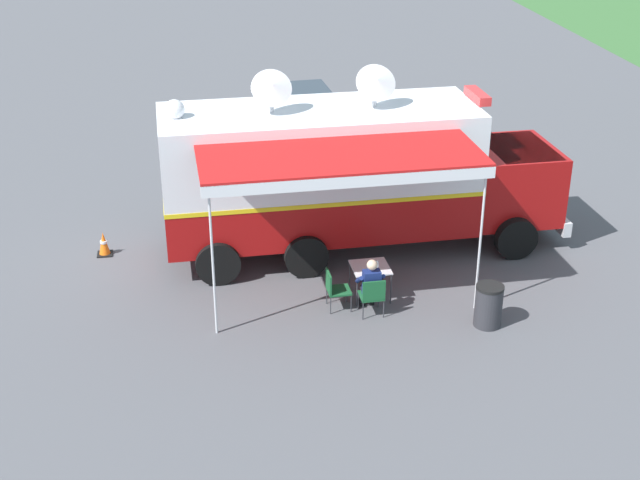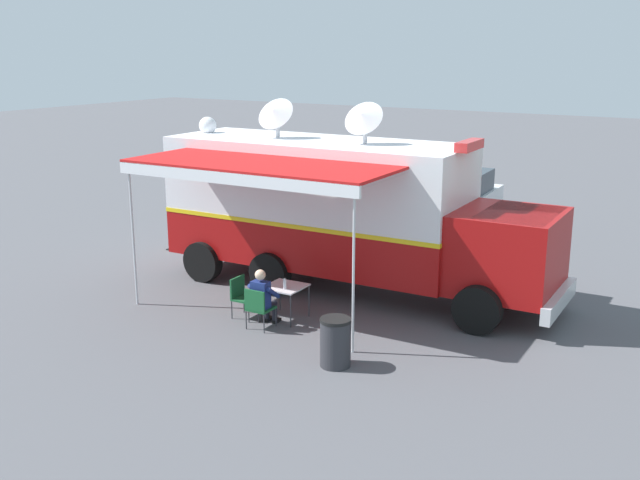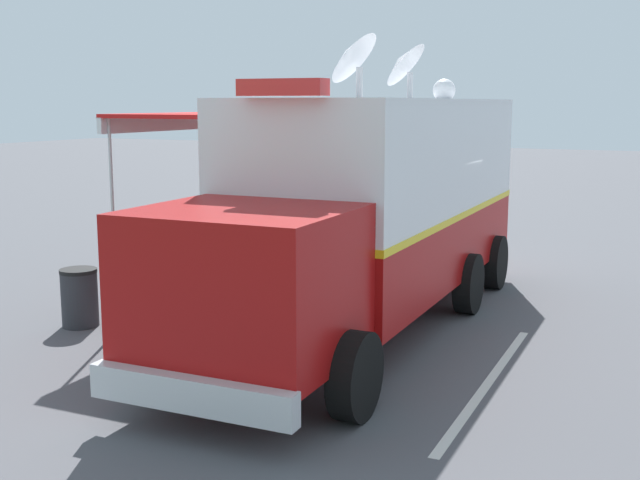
{
  "view_description": "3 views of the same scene",
  "coord_description": "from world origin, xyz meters",
  "px_view_note": "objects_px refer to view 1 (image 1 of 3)",
  "views": [
    {
      "loc": [
        18.72,
        -2.97,
        9.38
      ],
      "look_at": [
        1.86,
        -0.28,
        1.16
      ],
      "focal_mm": 49.29,
      "sensor_mm": 36.0,
      "label": 1
    },
    {
      "loc": [
        14.84,
        9.13,
        5.63
      ],
      "look_at": [
        0.97,
        0.68,
        1.4
      ],
      "focal_mm": 41.88,
      "sensor_mm": 36.0,
      "label": 2
    },
    {
      "loc": [
        -4.68,
        12.12,
        3.44
      ],
      "look_at": [
        1.19,
        0.05,
        1.14
      ],
      "focal_mm": 45.08,
      "sensor_mm": 36.0,
      "label": 3
    }
  ],
  "objects_px": {
    "traffic_cone": "(104,244)",
    "water_bottle": "(377,265)",
    "folding_chair_at_table": "(372,294)",
    "command_truck": "(351,173)",
    "folding_chair_beside_table": "(334,287)",
    "trash_bin": "(489,305)",
    "car_behind_truck": "(305,117)",
    "folding_table": "(370,269)",
    "seated_responder": "(370,284)"
  },
  "relations": [
    {
      "from": "water_bottle",
      "to": "folding_chair_beside_table",
      "type": "xyz_separation_m",
      "value": [
        0.21,
        -0.96,
        -0.32
      ]
    },
    {
      "from": "folding_chair_at_table",
      "to": "traffic_cone",
      "type": "xyz_separation_m",
      "value": [
        -3.79,
        -5.69,
        -0.23
      ]
    },
    {
      "from": "trash_bin",
      "to": "water_bottle",
      "type": "bearing_deg",
      "value": -124.19
    },
    {
      "from": "traffic_cone",
      "to": "car_behind_truck",
      "type": "relative_size",
      "value": 0.13
    },
    {
      "from": "folding_table",
      "to": "traffic_cone",
      "type": "height_order",
      "value": "folding_table"
    },
    {
      "from": "seated_responder",
      "to": "trash_bin",
      "type": "distance_m",
      "value": 2.45
    },
    {
      "from": "command_truck",
      "to": "water_bottle",
      "type": "distance_m",
      "value": 2.82
    },
    {
      "from": "folding_chair_at_table",
      "to": "trash_bin",
      "type": "height_order",
      "value": "trash_bin"
    },
    {
      "from": "command_truck",
      "to": "traffic_cone",
      "type": "distance_m",
      "value": 6.1
    },
    {
      "from": "folding_chair_at_table",
      "to": "folding_chair_beside_table",
      "type": "height_order",
      "value": "same"
    },
    {
      "from": "folding_table",
      "to": "car_behind_truck",
      "type": "bearing_deg",
      "value": 179.93
    },
    {
      "from": "folding_chair_beside_table",
      "to": "water_bottle",
      "type": "bearing_deg",
      "value": 102.66
    },
    {
      "from": "traffic_cone",
      "to": "water_bottle",
      "type": "bearing_deg",
      "value": 61.95
    },
    {
      "from": "command_truck",
      "to": "folding_table",
      "type": "distance_m",
      "value": 2.75
    },
    {
      "from": "folding_chair_at_table",
      "to": "trash_bin",
      "type": "bearing_deg",
      "value": 71.9
    },
    {
      "from": "folding_chair_at_table",
      "to": "trash_bin",
      "type": "relative_size",
      "value": 0.96
    },
    {
      "from": "folding_chair_at_table",
      "to": "seated_responder",
      "type": "distance_m",
      "value": 0.23
    },
    {
      "from": "water_bottle",
      "to": "folding_chair_at_table",
      "type": "height_order",
      "value": "water_bottle"
    },
    {
      "from": "seated_responder",
      "to": "traffic_cone",
      "type": "xyz_separation_m",
      "value": [
        -3.6,
        -5.68,
        -0.37
      ]
    },
    {
      "from": "command_truck",
      "to": "folding_chair_beside_table",
      "type": "height_order",
      "value": "command_truck"
    },
    {
      "from": "folding_chair_at_table",
      "to": "traffic_cone",
      "type": "relative_size",
      "value": 1.5
    },
    {
      "from": "seated_responder",
      "to": "car_behind_truck",
      "type": "bearing_deg",
      "value": 179.25
    },
    {
      "from": "command_truck",
      "to": "folding_chair_beside_table",
      "type": "xyz_separation_m",
      "value": [
        2.81,
        -0.88,
        -1.43
      ]
    },
    {
      "from": "water_bottle",
      "to": "traffic_cone",
      "type": "relative_size",
      "value": 0.39
    },
    {
      "from": "folding_table",
      "to": "traffic_cone",
      "type": "xyz_separation_m",
      "value": [
        -2.99,
        -5.81,
        -0.39
      ]
    },
    {
      "from": "command_truck",
      "to": "car_behind_truck",
      "type": "distance_m",
      "value": 7.67
    },
    {
      "from": "folding_table",
      "to": "folding_chair_beside_table",
      "type": "xyz_separation_m",
      "value": [
        0.38,
        -0.85,
        -0.16
      ]
    },
    {
      "from": "folding_table",
      "to": "folding_chair_beside_table",
      "type": "bearing_deg",
      "value": -66.16
    },
    {
      "from": "trash_bin",
      "to": "seated_responder",
      "type": "bearing_deg",
      "value": -112.28
    },
    {
      "from": "seated_responder",
      "to": "car_behind_truck",
      "type": "relative_size",
      "value": 0.29
    },
    {
      "from": "water_bottle",
      "to": "traffic_cone",
      "type": "bearing_deg",
      "value": -118.05
    },
    {
      "from": "trash_bin",
      "to": "folding_chair_beside_table",
      "type": "bearing_deg",
      "value": -111.28
    },
    {
      "from": "traffic_cone",
      "to": "folding_chair_at_table",
      "type": "bearing_deg",
      "value": 56.31
    },
    {
      "from": "command_truck",
      "to": "water_bottle",
      "type": "relative_size",
      "value": 42.63
    },
    {
      "from": "folding_chair_beside_table",
      "to": "seated_responder",
      "type": "height_order",
      "value": "seated_responder"
    },
    {
      "from": "trash_bin",
      "to": "folding_chair_at_table",
      "type": "bearing_deg",
      "value": -108.1
    },
    {
      "from": "water_bottle",
      "to": "seated_responder",
      "type": "height_order",
      "value": "seated_responder"
    },
    {
      "from": "seated_responder",
      "to": "traffic_cone",
      "type": "relative_size",
      "value": 2.16
    },
    {
      "from": "water_bottle",
      "to": "folding_chair_beside_table",
      "type": "bearing_deg",
      "value": -77.34
    },
    {
      "from": "folding_table",
      "to": "seated_responder",
      "type": "distance_m",
      "value": 0.62
    },
    {
      "from": "traffic_cone",
      "to": "car_behind_truck",
      "type": "xyz_separation_m",
      "value": [
        -7.04,
        5.82,
        0.6
      ]
    },
    {
      "from": "command_truck",
      "to": "traffic_cone",
      "type": "relative_size",
      "value": 16.46
    },
    {
      "from": "folding_table",
      "to": "folding_chair_at_table",
      "type": "height_order",
      "value": "folding_chair_at_table"
    },
    {
      "from": "command_truck",
      "to": "seated_responder",
      "type": "height_order",
      "value": "command_truck"
    },
    {
      "from": "folding_table",
      "to": "folding_chair_at_table",
      "type": "xyz_separation_m",
      "value": [
        0.8,
        -0.12,
        -0.16
      ]
    },
    {
      "from": "trash_bin",
      "to": "car_behind_truck",
      "type": "xyz_separation_m",
      "value": [
        -11.56,
        -2.12,
        0.42
      ]
    },
    {
      "from": "command_truck",
      "to": "seated_responder",
      "type": "bearing_deg",
      "value": -3.04
    },
    {
      "from": "command_truck",
      "to": "folding_chair_at_table",
      "type": "relative_size",
      "value": 10.98
    },
    {
      "from": "command_truck",
      "to": "trash_bin",
      "type": "xyz_separation_m",
      "value": [
        3.97,
        2.1,
        -1.49
      ]
    },
    {
      "from": "trash_bin",
      "to": "traffic_cone",
      "type": "relative_size",
      "value": 1.57
    }
  ]
}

